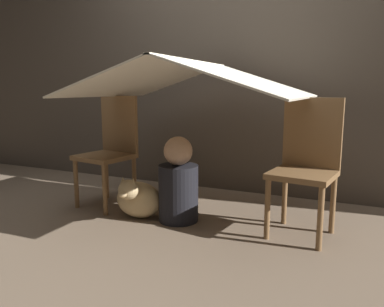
% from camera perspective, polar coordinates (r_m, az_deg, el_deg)
% --- Properties ---
extents(ground_plane, '(8.80, 8.80, 0.00)m').
position_cam_1_polar(ground_plane, '(2.72, -0.97, -10.65)').
color(ground_plane, '#7A6651').
extents(wall_back, '(7.00, 0.05, 2.50)m').
position_cam_1_polar(wall_back, '(3.51, 6.31, 14.66)').
color(wall_back, '#4C4238').
rests_on(wall_back, ground_plane).
extents(chair_left, '(0.44, 0.44, 0.90)m').
position_cam_1_polar(chair_left, '(3.14, -12.23, 1.01)').
color(chair_left, brown).
rests_on(chair_left, ground_plane).
extents(chair_right, '(0.44, 0.44, 0.90)m').
position_cam_1_polar(chair_right, '(2.55, 17.03, -1.20)').
color(chair_right, brown).
rests_on(chair_right, ground_plane).
extents(sheet_canopy, '(1.55, 1.21, 0.26)m').
position_cam_1_polar(sheet_canopy, '(2.65, -0.00, 11.35)').
color(sheet_canopy, silver).
extents(person_front, '(0.29, 0.29, 0.62)m').
position_cam_1_polar(person_front, '(2.71, -2.10, -4.75)').
color(person_front, black).
rests_on(person_front, ground_plane).
extents(dog, '(0.36, 0.36, 0.34)m').
position_cam_1_polar(dog, '(2.82, -8.29, -6.78)').
color(dog, tan).
rests_on(dog, ground_plane).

